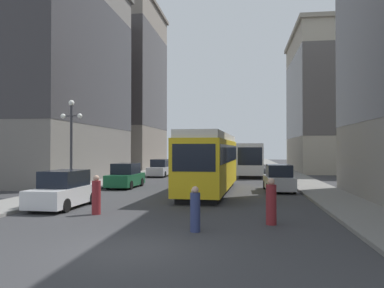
# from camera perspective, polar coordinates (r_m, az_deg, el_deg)

# --- Properties ---
(ground_plane) EXTENTS (200.00, 200.00, 0.00)m
(ground_plane) POSITION_cam_1_polar(r_m,az_deg,el_deg) (11.29, -9.30, -15.47)
(ground_plane) COLOR #38383A
(sidewalk_left) EXTENTS (2.86, 120.00, 0.15)m
(sidewalk_left) POSITION_cam_1_polar(r_m,az_deg,el_deg) (51.82, -5.12, -3.90)
(sidewalk_left) COLOR gray
(sidewalk_left) RESTS_ON ground
(sidewalk_right) EXTENTS (2.86, 120.00, 0.15)m
(sidewalk_right) POSITION_cam_1_polar(r_m,az_deg,el_deg) (50.78, 13.54, -3.94)
(sidewalk_right) COLOR gray
(sidewalk_right) RESTS_ON ground
(streetcar) EXTENTS (3.19, 12.97, 3.89)m
(streetcar) POSITION_cam_1_polar(r_m,az_deg,el_deg) (25.35, 2.78, -2.53)
(streetcar) COLOR black
(streetcar) RESTS_ON ground
(transit_bus) EXTENTS (2.97, 11.97, 3.45)m
(transit_bus) POSITION_cam_1_polar(r_m,az_deg,el_deg) (42.40, 8.81, -2.05)
(transit_bus) COLOR black
(transit_bus) RESTS_ON ground
(parked_car_left_near) EXTENTS (1.98, 4.98, 1.82)m
(parked_car_left_near) POSITION_cam_1_polar(r_m,az_deg,el_deg) (40.62, -4.76, -3.66)
(parked_car_left_near) COLOR black
(parked_car_left_near) RESTS_ON ground
(parked_car_left_mid) EXTENTS (1.99, 4.28, 1.82)m
(parked_car_left_mid) POSITION_cam_1_polar(r_m,az_deg,el_deg) (29.00, -9.93, -4.80)
(parked_car_left_mid) COLOR black
(parked_car_left_mid) RESTS_ON ground
(parked_car_right_far) EXTENTS (1.96, 4.34, 1.82)m
(parked_car_right_far) POSITION_cam_1_polar(r_m,az_deg,el_deg) (26.75, 12.88, -5.12)
(parked_car_right_far) COLOR black
(parked_car_right_far) RESTS_ON ground
(parked_car_left_far) EXTENTS (2.00, 4.49, 1.82)m
(parked_car_left_far) POSITION_cam_1_polar(r_m,az_deg,el_deg) (19.86, -18.65, -6.60)
(parked_car_left_far) COLOR black
(parked_car_left_far) RESTS_ON ground
(pedestrian_crossing_near) EXTENTS (0.35, 0.35, 1.58)m
(pedestrian_crossing_near) POSITION_cam_1_polar(r_m,az_deg,el_deg) (13.39, 0.48, -9.94)
(pedestrian_crossing_near) COLOR navy
(pedestrian_crossing_near) RESTS_ON ground
(pedestrian_crossing_far) EXTENTS (0.39, 0.39, 1.73)m
(pedestrian_crossing_far) POSITION_cam_1_polar(r_m,az_deg,el_deg) (17.39, -14.15, -7.58)
(pedestrian_crossing_far) COLOR maroon
(pedestrian_crossing_far) RESTS_ON ground
(pedestrian_on_sidewalk) EXTENTS (0.40, 0.40, 1.77)m
(pedestrian_on_sidewalk) POSITION_cam_1_polar(r_m,az_deg,el_deg) (14.92, 11.78, -8.64)
(pedestrian_on_sidewalk) COLOR maroon
(pedestrian_on_sidewalk) RESTS_ON ground
(lamp_post_left_near) EXTENTS (1.41, 0.36, 5.80)m
(lamp_post_left_near) POSITION_cam_1_polar(r_m,az_deg,el_deg) (24.92, -17.64, 1.70)
(lamp_post_left_near) COLOR #333338
(lamp_post_left_near) RESTS_ON sidewalk_left
(building_left_corner) EXTENTS (16.17, 16.33, 24.62)m
(building_left_corner) POSITION_cam_1_polar(r_m,az_deg,el_deg) (60.06, -12.71, 8.60)
(building_left_corner) COLOR slate
(building_left_corner) RESTS_ON ground
(building_left_midblock) EXTENTS (15.55, 19.08, 20.33)m
(building_left_midblock) POSITION_cam_1_polar(r_m,az_deg,el_deg) (39.85, -23.66, 10.23)
(building_left_midblock) COLOR slate
(building_left_midblock) RESTS_ON ground
(building_right_corner) EXTENTS (15.73, 16.60, 18.10)m
(building_right_corner) POSITION_cam_1_polar(r_m,az_deg,el_deg) (53.86, 23.00, 6.10)
(building_right_corner) COLOR #B2A893
(building_right_corner) RESTS_ON ground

